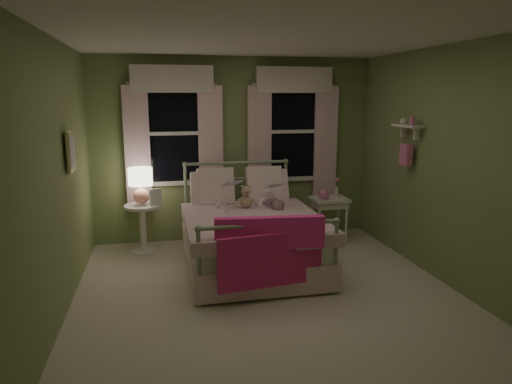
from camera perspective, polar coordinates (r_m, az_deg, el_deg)
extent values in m
plane|color=white|center=(4.93, 1.56, -12.71)|extent=(4.20, 4.20, 0.00)
plane|color=white|center=(4.52, 1.76, 18.86)|extent=(4.20, 4.20, 0.00)
plane|color=#7F965A|center=(6.59, -2.70, 5.30)|extent=(4.00, 0.00, 4.00)
plane|color=#7F965A|center=(2.60, 12.74, -5.12)|extent=(4.00, 0.00, 4.00)
plane|color=#7F965A|center=(4.52, -23.83, 1.29)|extent=(0.00, 4.20, 4.20)
plane|color=#7F965A|center=(5.38, 22.85, 2.92)|extent=(0.00, 4.20, 4.20)
cube|color=white|center=(5.56, -0.70, -5.20)|extent=(1.44, 1.94, 0.26)
cube|color=white|center=(5.63, -0.69, -7.54)|extent=(1.54, 2.02, 0.30)
cube|color=silver|center=(5.36, -0.38, -3.82)|extent=(1.58, 1.75, 0.14)
cylinder|color=#9EB793|center=(5.50, -7.80, -6.79)|extent=(0.04, 1.90, 0.04)
cylinder|color=#9EB793|center=(5.76, 6.08, -5.89)|extent=(0.04, 1.90, 0.04)
cylinder|color=#9EB793|center=(6.36, -8.73, -1.70)|extent=(0.04, 0.04, 1.15)
cylinder|color=#9EB793|center=(6.59, 3.69, -1.11)|extent=(0.04, 0.04, 1.15)
sphere|color=#9EB793|center=(6.25, -8.89, 3.43)|extent=(0.07, 0.07, 0.07)
sphere|color=#9EB793|center=(6.49, 3.75, 3.85)|extent=(0.07, 0.07, 0.07)
cylinder|color=#9EB793|center=(6.33, -2.46, 3.67)|extent=(1.42, 0.04, 0.04)
cylinder|color=#9EB793|center=(6.36, -2.44, 1.71)|extent=(1.38, 0.03, 0.03)
cylinder|color=#9EB793|center=(4.56, -7.13, -9.44)|extent=(0.04, 0.04, 0.80)
cylinder|color=#9EB793|center=(4.87, 9.91, -8.10)|extent=(0.04, 0.04, 0.80)
sphere|color=#9EB793|center=(4.43, -7.26, -4.61)|extent=(0.07, 0.07, 0.07)
sphere|color=#9EB793|center=(4.75, 10.08, -3.56)|extent=(0.07, 0.07, 0.07)
cylinder|color=#9EB793|center=(4.54, 1.73, -4.12)|extent=(1.42, 0.04, 0.04)
cube|color=white|center=(6.07, -5.53, -0.07)|extent=(0.55, 0.32, 0.57)
cube|color=white|center=(6.20, 1.45, 0.23)|extent=(0.55, 0.32, 0.57)
cube|color=white|center=(6.06, -5.08, 0.69)|extent=(0.48, 0.30, 0.51)
cube|color=white|center=(6.18, 1.01, 0.94)|extent=(0.48, 0.30, 0.51)
cube|color=#FF319C|center=(4.56, 1.72, -5.08)|extent=(1.10, 0.22, 0.32)
cube|color=#E22C7A|center=(4.58, 1.91, -8.56)|extent=(1.10, 0.18, 0.55)
imported|color=#F7D1DD|center=(5.82, -4.29, 0.57)|extent=(0.26, 0.17, 0.69)
imported|color=#F7D1DD|center=(5.91, 1.09, 1.22)|extent=(0.44, 0.38, 0.78)
imported|color=beige|center=(5.57, -3.94, 0.57)|extent=(0.22, 0.15, 0.26)
imported|color=beige|center=(5.68, 1.66, 0.38)|extent=(0.21, 0.14, 0.26)
sphere|color=tan|center=(5.75, -1.30, -1.20)|extent=(0.16, 0.16, 0.16)
sphere|color=tan|center=(5.71, -1.26, 0.12)|extent=(0.12, 0.12, 0.12)
sphere|color=tan|center=(5.69, -1.71, 0.65)|extent=(0.05, 0.05, 0.05)
sphere|color=tan|center=(5.70, -0.82, 0.69)|extent=(0.05, 0.05, 0.05)
sphere|color=tan|center=(5.71, -2.03, -1.11)|extent=(0.06, 0.06, 0.06)
sphere|color=tan|center=(5.74, -0.46, -1.03)|extent=(0.06, 0.06, 0.06)
sphere|color=#8C6B51|center=(5.65, -1.16, -0.04)|extent=(0.04, 0.04, 0.04)
cylinder|color=white|center=(6.20, -14.08, -1.75)|extent=(0.46, 0.46, 0.04)
cylinder|color=white|center=(6.27, -13.94, -4.51)|extent=(0.08, 0.08, 0.60)
cylinder|color=white|center=(6.37, -13.80, -7.14)|extent=(0.34, 0.34, 0.03)
sphere|color=#FAA094|center=(6.17, -14.14, -0.49)|extent=(0.21, 0.21, 0.21)
cylinder|color=pink|center=(6.14, -14.20, 0.60)|extent=(0.03, 0.03, 0.12)
cylinder|color=#FFEAC6|center=(6.12, -14.26, 1.89)|extent=(0.31, 0.31, 0.23)
imported|color=beige|center=(6.11, -13.18, -1.63)|extent=(0.21, 0.25, 0.02)
cube|color=white|center=(6.51, 9.19, -0.91)|extent=(0.50, 0.40, 0.04)
cube|color=white|center=(6.52, 9.17, -1.51)|extent=(0.44, 0.34, 0.08)
cylinder|color=white|center=(6.38, 7.91, -4.09)|extent=(0.04, 0.04, 0.60)
cylinder|color=white|center=(6.52, 11.22, -3.84)|extent=(0.04, 0.04, 0.60)
cylinder|color=white|center=(6.65, 7.03, -3.40)|extent=(0.04, 0.04, 0.60)
cylinder|color=white|center=(6.79, 10.22, -3.19)|extent=(0.04, 0.04, 0.60)
sphere|color=pink|center=(6.45, 8.39, -0.26)|extent=(0.14, 0.14, 0.14)
cube|color=pink|center=(6.38, 8.66, -0.60)|extent=(0.11, 0.06, 0.04)
cylinder|color=white|center=(6.58, 10.04, 0.00)|extent=(0.05, 0.05, 0.14)
cylinder|color=#4C7F3F|center=(6.56, 10.07, 0.94)|extent=(0.01, 0.01, 0.12)
sphere|color=pink|center=(6.54, 10.09, 1.55)|extent=(0.06, 0.06, 0.06)
cube|color=black|center=(6.46, -10.22, 7.23)|extent=(0.76, 0.02, 1.35)
cube|color=white|center=(6.43, -10.44, 13.45)|extent=(0.84, 0.05, 0.06)
cube|color=white|center=(6.53, -9.99, 1.09)|extent=(0.84, 0.05, 0.06)
cube|color=white|center=(6.44, -13.79, 7.06)|extent=(0.06, 0.05, 1.40)
cube|color=white|center=(6.47, -6.64, 7.34)|extent=(0.06, 0.05, 1.40)
cube|color=white|center=(6.44, -10.21, 7.22)|extent=(0.76, 0.04, 0.05)
cube|color=silver|center=(6.42, -14.61, 5.21)|extent=(0.34, 0.06, 1.70)
cube|color=white|center=(6.45, -5.67, 5.57)|extent=(0.34, 0.06, 1.70)
cube|color=white|center=(6.36, -10.43, 13.74)|extent=(1.10, 0.08, 0.36)
cylinder|color=white|center=(6.40, -10.43, 13.19)|extent=(1.20, 0.03, 0.03)
cube|color=black|center=(6.74, 4.51, 7.56)|extent=(0.76, 0.02, 1.35)
cube|color=white|center=(6.70, 4.66, 13.52)|extent=(0.84, 0.05, 0.06)
cube|color=white|center=(6.81, 4.46, 1.66)|extent=(0.84, 0.05, 0.06)
cube|color=white|center=(6.62, 1.20, 7.51)|extent=(0.06, 0.05, 1.40)
cube|color=white|center=(6.84, 7.79, 7.55)|extent=(0.06, 0.05, 1.40)
cube|color=white|center=(6.72, 4.56, 7.55)|extent=(0.76, 0.04, 0.05)
cube|color=silver|center=(6.57, 0.43, 5.73)|extent=(0.34, 0.06, 1.70)
cube|color=silver|center=(6.85, 8.67, 5.85)|extent=(0.34, 0.06, 1.70)
cube|color=white|center=(6.64, 4.83, 13.80)|extent=(1.10, 0.08, 0.36)
cylinder|color=white|center=(6.68, 4.71, 13.27)|extent=(1.20, 0.03, 0.03)
cube|color=white|center=(5.87, 18.37, 7.84)|extent=(0.15, 0.50, 0.03)
cube|color=white|center=(5.77, 19.42, 6.92)|extent=(0.06, 0.03, 0.14)
cube|color=white|center=(6.02, 17.93, 7.19)|extent=(0.06, 0.03, 0.14)
cylinder|color=pink|center=(5.78, 18.92, 8.45)|extent=(0.06, 0.06, 0.10)
sphere|color=white|center=(5.95, 17.92, 8.40)|extent=(0.08, 0.08, 0.08)
cube|color=pink|center=(5.90, 18.24, 4.45)|extent=(0.08, 0.18, 0.26)
cube|color=beige|center=(5.06, -22.14, 4.76)|extent=(0.03, 0.32, 0.42)
cube|color=silver|center=(5.06, -21.97, 4.77)|extent=(0.01, 0.25, 0.34)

